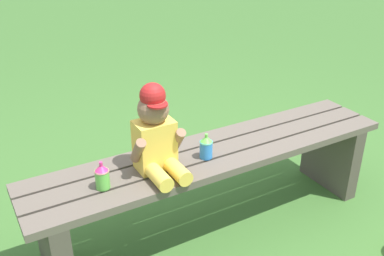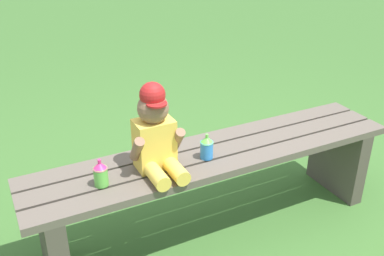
# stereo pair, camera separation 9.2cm
# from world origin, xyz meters

# --- Properties ---
(ground_plane) EXTENTS (16.00, 16.00, 0.00)m
(ground_plane) POSITION_xyz_m (0.00, 0.00, 0.00)
(ground_plane) COLOR #3D6B2D
(park_bench) EXTENTS (1.87, 0.38, 0.46)m
(park_bench) POSITION_xyz_m (0.00, 0.00, 0.32)
(park_bench) COLOR #60564C
(park_bench) RESTS_ON ground_plane
(child_figure) EXTENTS (0.23, 0.27, 0.40)m
(child_figure) POSITION_xyz_m (-0.32, -0.02, 0.64)
(child_figure) COLOR #F2C64C
(child_figure) RESTS_ON park_bench
(sippy_cup_left) EXTENTS (0.06, 0.06, 0.12)m
(sippy_cup_left) POSITION_xyz_m (-0.58, -0.04, 0.52)
(sippy_cup_left) COLOR #66CC4C
(sippy_cup_left) RESTS_ON park_bench
(sippy_cup_right) EXTENTS (0.06, 0.06, 0.12)m
(sippy_cup_right) POSITION_xyz_m (-0.08, -0.04, 0.52)
(sippy_cup_right) COLOR #338CE5
(sippy_cup_right) RESTS_ON park_bench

